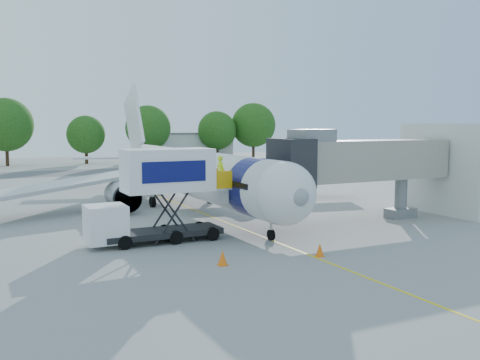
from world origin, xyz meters
name	(u,v)px	position (x,y,z in m)	size (l,w,h in m)	color
ground	(209,216)	(0.00, 0.00, 0.00)	(160.00, 160.00, 0.00)	gray
guidance_line	(209,216)	(0.00, 0.00, 0.01)	(0.15, 70.00, 0.01)	yellow
taxiway_strip	(97,172)	(0.00, 42.00, 0.00)	(120.00, 10.00, 0.01)	#59595B
aircraft	(189,173)	(0.00, 4.12, 2.95)	(34.17, 37.73, 11.35)	white
jet_bridge	(353,161)	(7.99, -7.00, 4.34)	(13.90, 3.20, 6.60)	#9D9686
terminal_stub	(460,168)	(18.50, -7.00, 3.50)	(5.00, 8.00, 7.00)	silver
catering_hiloader	(157,196)	(-6.26, -7.00, 2.76)	(8.52, 2.44, 5.50)	black
ground_tug	(388,266)	(0.28, -19.36, 0.77)	(4.12, 3.25, 1.47)	white
safety_cone_a	(320,250)	(0.33, -14.11, 0.34)	(0.45, 0.45, 0.71)	#FF670D
safety_cone_b	(223,258)	(-5.00, -13.45, 0.37)	(0.48, 0.48, 0.77)	#FF670D
outbuilding_right	(189,146)	(22.00, 62.00, 2.66)	(16.40, 7.40, 5.30)	silver
tree_c	(6,125)	(-11.11, 59.29, 6.83)	(8.82, 8.82, 11.24)	#382314
tree_d	(86,135)	(1.62, 58.77, 5.11)	(6.61, 6.61, 8.43)	#382314
tree_e	(148,128)	(12.06, 56.16, 6.25)	(8.07, 8.07, 10.29)	#382314
tree_f	(217,130)	(25.99, 57.23, 5.72)	(7.39, 7.39, 9.42)	#382314
tree_g	(253,125)	(33.60, 56.70, 6.74)	(8.71, 8.71, 11.11)	#382314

